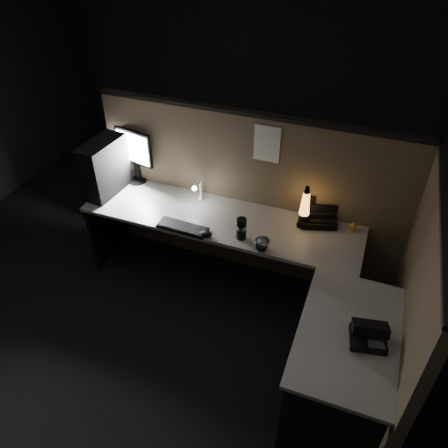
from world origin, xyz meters
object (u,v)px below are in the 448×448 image
(pc_tower, at_px, (104,167))
(desk_phone, at_px, (368,335))
(monitor, at_px, (134,151))
(keyboard, at_px, (183,227))
(lava_lamp, at_px, (304,210))

(pc_tower, xyz_separation_m, desk_phone, (2.33, -0.84, -0.19))
(monitor, distance_m, desk_phone, 2.44)
(monitor, xyz_separation_m, keyboard, (0.69, -0.50, -0.29))
(lava_lamp, bearing_deg, desk_phone, -57.67)
(monitor, bearing_deg, keyboard, -24.28)
(pc_tower, height_order, desk_phone, pc_tower)
(lava_lamp, relative_size, desk_phone, 1.52)
(pc_tower, distance_m, lava_lamp, 1.73)
(keyboard, height_order, desk_phone, desk_phone)
(pc_tower, bearing_deg, keyboard, -12.53)
(lava_lamp, distance_m, desk_phone, 1.14)
(pc_tower, relative_size, lava_lamp, 1.30)
(pc_tower, height_order, keyboard, pc_tower)
(monitor, xyz_separation_m, desk_phone, (2.17, -1.09, -0.25))
(lava_lamp, bearing_deg, pc_tower, -176.08)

